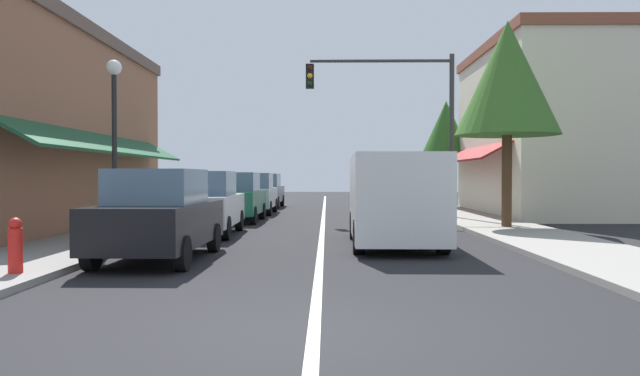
{
  "coord_description": "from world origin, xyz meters",
  "views": [
    {
      "loc": [
        0.13,
        -6.08,
        1.63
      ],
      "look_at": [
        -0.08,
        13.2,
        1.26
      ],
      "focal_mm": 34.44,
      "sensor_mm": 36.0,
      "label": 1
    }
  ],
  "objects_px": {
    "van_in_lane": "(394,197)",
    "parked_car_far_left": "(254,194)",
    "parked_car_distant_left": "(264,191)",
    "parked_car_second_left": "(204,204)",
    "tree_right_far": "(446,128)",
    "parked_car_third_left": "(236,197)",
    "parked_car_nearest_left": "(159,215)",
    "traffic_signal_mast_arm": "(403,107)",
    "street_lamp_left_near": "(114,119)",
    "tree_right_near": "(507,79)",
    "fire_hydrant": "(15,246)"
  },
  "relations": [
    {
      "from": "tree_right_near",
      "to": "fire_hydrant",
      "type": "distance_m",
      "value": 14.28
    },
    {
      "from": "parked_car_second_left",
      "to": "tree_right_far",
      "type": "bearing_deg",
      "value": 56.22
    },
    {
      "from": "parked_car_far_left",
      "to": "traffic_signal_mast_arm",
      "type": "bearing_deg",
      "value": -31.14
    },
    {
      "from": "parked_car_nearest_left",
      "to": "parked_car_distant_left",
      "type": "bearing_deg",
      "value": 90.96
    },
    {
      "from": "tree_right_near",
      "to": "tree_right_far",
      "type": "bearing_deg",
      "value": 86.91
    },
    {
      "from": "parked_car_second_left",
      "to": "traffic_signal_mast_arm",
      "type": "bearing_deg",
      "value": 43.23
    },
    {
      "from": "parked_car_nearest_left",
      "to": "van_in_lane",
      "type": "relative_size",
      "value": 0.79
    },
    {
      "from": "parked_car_nearest_left",
      "to": "tree_right_near",
      "type": "height_order",
      "value": "tree_right_near"
    },
    {
      "from": "parked_car_second_left",
      "to": "parked_car_distant_left",
      "type": "relative_size",
      "value": 1.0
    },
    {
      "from": "parked_car_second_left",
      "to": "parked_car_third_left",
      "type": "relative_size",
      "value": 1.0
    },
    {
      "from": "fire_hydrant",
      "to": "parked_car_third_left",
      "type": "bearing_deg",
      "value": 82.63
    },
    {
      "from": "parked_car_second_left",
      "to": "parked_car_third_left",
      "type": "distance_m",
      "value": 5.05
    },
    {
      "from": "van_in_lane",
      "to": "traffic_signal_mast_arm",
      "type": "distance_m",
      "value": 9.13
    },
    {
      "from": "parked_car_third_left",
      "to": "tree_right_far",
      "type": "xyz_separation_m",
      "value": [
        9.4,
        9.72,
        3.24
      ]
    },
    {
      "from": "parked_car_second_left",
      "to": "van_in_lane",
      "type": "distance_m",
      "value": 5.55
    },
    {
      "from": "parked_car_second_left",
      "to": "parked_car_far_left",
      "type": "height_order",
      "value": "same"
    },
    {
      "from": "parked_car_third_left",
      "to": "van_in_lane",
      "type": "xyz_separation_m",
      "value": [
        4.84,
        -7.51,
        0.27
      ]
    },
    {
      "from": "parked_car_nearest_left",
      "to": "tree_right_near",
      "type": "relative_size",
      "value": 0.65
    },
    {
      "from": "parked_car_far_left",
      "to": "tree_right_far",
      "type": "bearing_deg",
      "value": 28.74
    },
    {
      "from": "parked_car_nearest_left",
      "to": "street_lamp_left_near",
      "type": "height_order",
      "value": "street_lamp_left_near"
    },
    {
      "from": "van_in_lane",
      "to": "tree_right_near",
      "type": "bearing_deg",
      "value": 47.89
    },
    {
      "from": "parked_car_second_left",
      "to": "tree_right_near",
      "type": "distance_m",
      "value": 9.7
    },
    {
      "from": "parked_car_far_left",
      "to": "fire_hydrant",
      "type": "xyz_separation_m",
      "value": [
        -1.7,
        -17.05,
        -0.33
      ]
    },
    {
      "from": "parked_car_nearest_left",
      "to": "tree_right_near",
      "type": "bearing_deg",
      "value": 38.74
    },
    {
      "from": "parked_car_far_left",
      "to": "traffic_signal_mast_arm",
      "type": "relative_size",
      "value": 0.66
    },
    {
      "from": "parked_car_nearest_left",
      "to": "parked_car_third_left",
      "type": "distance_m",
      "value": 10.12
    },
    {
      "from": "parked_car_nearest_left",
      "to": "tree_right_far",
      "type": "distance_m",
      "value": 22.18
    },
    {
      "from": "parked_car_far_left",
      "to": "parked_car_distant_left",
      "type": "relative_size",
      "value": 0.99
    },
    {
      "from": "parked_car_far_left",
      "to": "parked_car_distant_left",
      "type": "height_order",
      "value": "same"
    },
    {
      "from": "parked_car_nearest_left",
      "to": "traffic_signal_mast_arm",
      "type": "bearing_deg",
      "value": 62.25
    },
    {
      "from": "parked_car_third_left",
      "to": "parked_car_nearest_left",
      "type": "bearing_deg",
      "value": -89.62
    },
    {
      "from": "parked_car_far_left",
      "to": "street_lamp_left_near",
      "type": "distance_m",
      "value": 12.42
    },
    {
      "from": "parked_car_distant_left",
      "to": "tree_right_far",
      "type": "bearing_deg",
      "value": -0.81
    },
    {
      "from": "tree_right_far",
      "to": "parked_car_distant_left",
      "type": "bearing_deg",
      "value": 178.0
    },
    {
      "from": "van_in_lane",
      "to": "parked_car_far_left",
      "type": "bearing_deg",
      "value": 112.27
    },
    {
      "from": "parked_car_far_left",
      "to": "van_in_lane",
      "type": "bearing_deg",
      "value": -68.54
    },
    {
      "from": "parked_car_distant_left",
      "to": "fire_hydrant",
      "type": "bearing_deg",
      "value": -92.91
    },
    {
      "from": "van_in_lane",
      "to": "tree_right_far",
      "type": "bearing_deg",
      "value": 76.07
    },
    {
      "from": "parked_car_third_left",
      "to": "parked_car_second_left",
      "type": "bearing_deg",
      "value": -91.05
    },
    {
      "from": "traffic_signal_mast_arm",
      "to": "tree_right_near",
      "type": "relative_size",
      "value": 0.98
    },
    {
      "from": "street_lamp_left_near",
      "to": "parked_car_nearest_left",
      "type": "bearing_deg",
      "value": -56.19
    },
    {
      "from": "parked_car_third_left",
      "to": "tree_right_near",
      "type": "bearing_deg",
      "value": -20.92
    },
    {
      "from": "tree_right_far",
      "to": "van_in_lane",
      "type": "bearing_deg",
      "value": -104.83
    },
    {
      "from": "parked_car_nearest_left",
      "to": "parked_car_second_left",
      "type": "xyz_separation_m",
      "value": [
        -0.13,
        5.07,
        0.0
      ]
    },
    {
      "from": "traffic_signal_mast_arm",
      "to": "tree_right_far",
      "type": "distance_m",
      "value": 9.33
    },
    {
      "from": "tree_right_near",
      "to": "parked_car_distant_left",
      "type": "bearing_deg",
      "value": 122.92
    },
    {
      "from": "tree_right_near",
      "to": "parked_car_third_left",
      "type": "bearing_deg",
      "value": 158.76
    },
    {
      "from": "street_lamp_left_near",
      "to": "parked_car_far_left",
      "type": "bearing_deg",
      "value": 81.3
    },
    {
      "from": "fire_hydrant",
      "to": "van_in_lane",
      "type": "bearing_deg",
      "value": 37.31
    },
    {
      "from": "street_lamp_left_near",
      "to": "tree_right_far",
      "type": "height_order",
      "value": "tree_right_far"
    }
  ]
}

